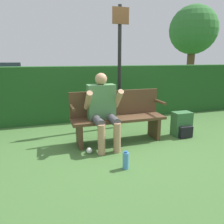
% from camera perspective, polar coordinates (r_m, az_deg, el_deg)
% --- Properties ---
extents(ground_plane, '(40.00, 40.00, 0.00)m').
position_cam_1_polar(ground_plane, '(3.78, 1.73, -7.64)').
color(ground_plane, '#426B33').
extents(hedge_back, '(12.00, 0.52, 1.22)m').
position_cam_1_polar(hedge_back, '(5.14, -4.20, 5.12)').
color(hedge_back, '#1E4C1E').
rests_on(hedge_back, ground).
extents(park_bench, '(1.58, 0.41, 0.85)m').
position_cam_1_polar(park_bench, '(3.70, 1.46, -1.00)').
color(park_bench, '#513823').
rests_on(park_bench, ground).
extents(person_seated, '(0.57, 0.62, 1.16)m').
position_cam_1_polar(person_seated, '(3.46, -2.39, 1.35)').
color(person_seated, '#4C7F4C').
rests_on(person_seated, ground).
extents(backpack, '(0.33, 0.29, 0.44)m').
position_cam_1_polar(backpack, '(4.18, 17.81, -3.17)').
color(backpack, '#336638').
rests_on(backpack, ground).
extents(water_bottle, '(0.08, 0.08, 0.24)m').
position_cam_1_polar(water_bottle, '(2.86, 3.60, -12.52)').
color(water_bottle, '#4C8CCC').
rests_on(water_bottle, ground).
extents(signpost, '(0.32, 0.09, 2.34)m').
position_cam_1_polar(signpost, '(4.32, 2.01, 13.11)').
color(signpost, black).
rests_on(signpost, ground).
extents(tree, '(1.81, 1.81, 3.34)m').
position_cam_1_polar(tree, '(9.39, 20.44, 19.23)').
color(tree, brown).
rests_on(tree, ground).
extents(litter_crumple, '(0.09, 0.09, 0.09)m').
position_cam_1_polar(litter_crumple, '(3.32, -5.95, -10.00)').
color(litter_crumple, silver).
rests_on(litter_crumple, ground).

